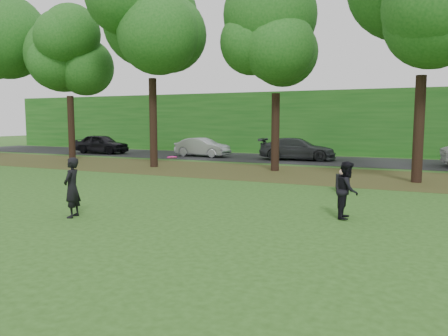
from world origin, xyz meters
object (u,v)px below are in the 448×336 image
player_left (72,188)px  seated_person (342,183)px  frisbee (172,157)px  player_right (347,190)px

player_left → seated_person: bearing=125.6°
frisbee → seated_person: frisbee is taller
player_right → frisbee: size_ratio=5.02×
seated_person → frisbee: bearing=-133.3°
frisbee → seated_person: 7.66m
player_left → player_right: (7.00, 3.10, -0.05)m
player_left → seated_person: player_left is taller
player_left → player_right: player_left is taller
player_left → seated_person: 9.89m
player_right → player_left: bearing=110.5°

